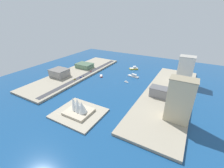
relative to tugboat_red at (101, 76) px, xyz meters
The scene contains 21 objects.
ground_plane 42.79m from the tugboat_red, 161.66° to the left, with size 440.00×440.00×0.00m, color navy.
quay_west 136.03m from the tugboat_red, behind, with size 70.00×240.00×3.27m, color #9E937F.
quay_east 55.80m from the tugboat_red, 13.96° to the left, with size 70.00×240.00×3.27m, color #9E937F.
peninsula_point 129.28m from the tugboat_red, 110.39° to the left, with size 61.00×52.77×2.00m, color #A89E89.
road_strip 32.03m from the tugboat_red, 24.92° to the left, with size 9.57×228.00×0.15m, color #38383D.
tugboat_red is the anchor object (origin of this frame).
ferry_white_commuter 66.28m from the tugboat_red, 152.87° to the right, with size 25.40×10.20×6.50m.
ferry_yellow_fast 85.22m from the tugboat_red, 119.64° to the right, with size 20.13×17.06×7.25m.
sailboat_small_white 57.14m from the tugboat_red, behind, with size 8.67×4.80×11.86m.
hotel_broad_white 158.90m from the tugboat_red, 163.89° to the right, with size 26.02×20.44×48.73m.
carpark_squat_concrete 83.29m from the tugboat_red, 34.04° to the left, with size 32.96×28.99×14.66m.
terminal_long_green 62.34m from the tugboat_red, 18.46° to the right, with size 37.28×27.28×9.78m.
office_block_beige 176.05m from the tugboat_red, 153.92° to the left, with size 28.42×17.27×53.03m.
warehouse_low_gray 136.37m from the tugboat_red, 167.49° to the left, with size 44.71×18.12×14.34m.
van_white 35.90m from the tugboat_red, 42.39° to the left, with size 2.00×4.82×1.52m.
pickup_red 31.38m from the tugboat_red, 11.17° to the right, with size 2.04×4.31×1.62m.
taxi_yellow_cab 54.68m from the tugboat_red, 55.73° to the left, with size 2.06×5.24×1.67m.
hatchback_blue 41.89m from the tugboat_red, 49.13° to the left, with size 1.82×4.86×1.49m.
traffic_light_waterfront 46.14m from the tugboat_red, 59.32° to the left, with size 0.36×0.36×6.50m.
opera_landmark 129.67m from the tugboat_red, 110.50° to the left, with size 32.62×29.16×21.10m.
park_tree_cluster 141.84m from the tugboat_red, behind, with size 15.97×20.06×8.08m.
Camera 1 is at (-120.32, 225.80, 118.16)m, focal length 24.13 mm.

